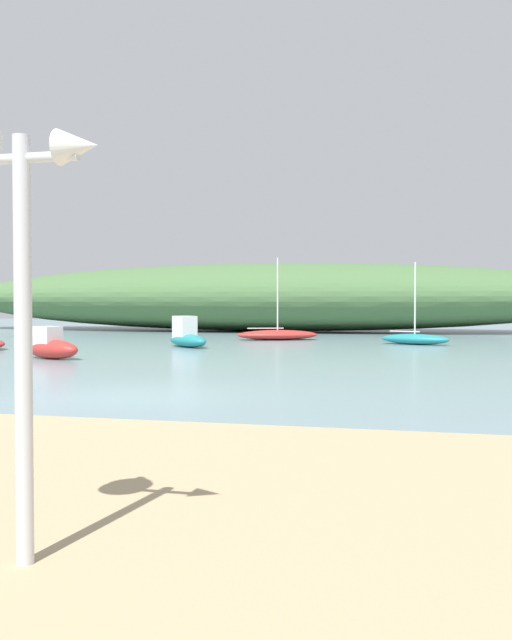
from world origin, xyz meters
name	(u,v)px	position (x,y,z in m)	size (l,w,h in m)	color
ground_plane	(127,397)	(0.00, 0.00, 0.00)	(120.00, 120.00, 0.00)	gray
distant_hill	(266,297)	(-3.94, 32.52, 2.36)	(47.11, 10.05, 4.72)	#476B3D
motorboat_by_sandbar	(187,336)	(-3.87, 15.22, 0.49)	(2.77, 2.68, 1.39)	teal
sailboat_mid_channel	(278,335)	(-0.99, 21.69, 0.28)	(4.60, 2.99, 4.37)	#B72D28
motorboat_east_reach	(51,346)	(-6.57, 8.28, 0.44)	(2.73, 1.79, 1.14)	#B72D28
sailboat_outer_mooring	(415,339)	(6.09, 19.32, 0.28)	(3.45, 2.11, 3.91)	teal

